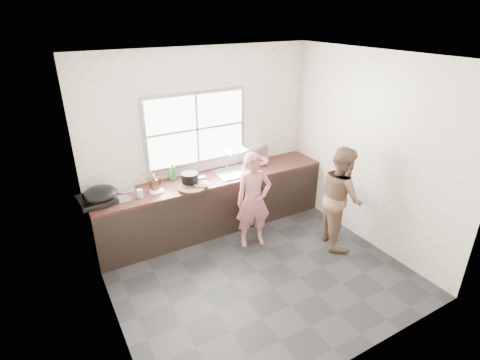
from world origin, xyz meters
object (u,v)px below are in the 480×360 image
black_pot (190,179)px  glass_jar (140,193)px  bottle_brown_short (156,178)px  bottle_green (172,170)px  wok (100,194)px  person_side (341,197)px  bowl_mince (202,185)px  pot_lid_right (125,189)px  bowl_held (247,168)px  bowl_crabs (260,162)px  burner (97,199)px  bottle_brown_tall (154,183)px  plate_food (157,191)px  cutting_board (192,188)px  woman (254,203)px  dish_rack (252,153)px  pot_lid_left (122,199)px

black_pot → glass_jar: size_ratio=2.17×
bottle_brown_short → bottle_green: bearing=0.0°
wok → person_side: bearing=-22.3°
bowl_mince → pot_lid_right: (-0.97, 0.44, -0.02)m
person_side → bowl_held: person_side is taller
bowl_crabs → pot_lid_right: bowl_crabs is taller
black_pot → burner: black_pot is taller
bowl_held → wok: size_ratio=0.50×
black_pot → pot_lid_right: (-0.86, 0.29, -0.08)m
bottle_green → pot_lid_right: bottle_green is taller
bottle_brown_tall → glass_jar: bottle_brown_tall is taller
plate_food → bottle_brown_short: size_ratio=1.35×
cutting_board → bottle_brown_tall: bottle_brown_tall is taller
bottle_green → bottle_brown_tall: bottle_green is taller
bowl_held → wok: bearing=-179.4°
woman → bowl_mince: woman is taller
bottle_brown_short → wok: size_ratio=0.34×
pot_lid_right → bowl_held: bearing=-7.4°
bottle_green → burner: (-1.11, -0.17, -0.11)m
person_side → cutting_board: 2.10m
bowl_mince → burner: 1.40m
woman → glass_jar: 1.56m
pot_lid_right → dish_rack: bearing=-0.0°
burner → pot_lid_right: bearing=22.6°
bowl_crabs → bowl_held: bearing=-161.2°
glass_jar → pot_lid_left: 0.24m
person_side → black_pot: size_ratio=6.12×
bottle_green → dish_rack: 1.37m
person_side → bowl_mince: size_ratio=6.65×
woman → bowl_held: (0.30, 0.67, 0.24)m
woman → burner: size_ratio=2.93×
cutting_board → bowl_held: bearing=11.2°
bottle_brown_tall → wok: size_ratio=0.47×
woman → bottle_brown_tall: (-1.18, 0.72, 0.31)m
bowl_mince → glass_jar: size_ratio=2.00×
bottle_brown_short → glass_jar: 0.47m
black_pot → bottle_brown_short: bearing=144.6°
pot_lid_left → person_side: bearing=-24.1°
black_pot → wok: 1.22m
bottle_brown_tall → dish_rack: (1.72, 0.19, 0.05)m
wok → dish_rack: size_ratio=1.08×
bowl_crabs → plate_food: (-1.78, -0.13, -0.03)m
bowl_crabs → pot_lid_right: (-2.15, 0.13, -0.03)m
cutting_board → black_pot: (0.04, 0.15, 0.07)m
wok → bottle_green: bearing=13.7°
bottle_green → wok: (-1.07, -0.26, -0.00)m
bowl_mince → bowl_held: 0.89m
plate_food → glass_jar: glass_jar is taller
cutting_board → wok: 1.20m
woman → black_pot: size_ratio=5.42×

